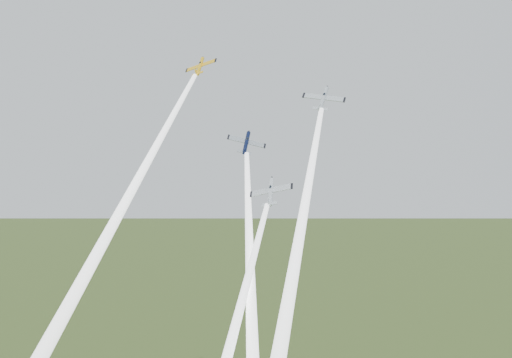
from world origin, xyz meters
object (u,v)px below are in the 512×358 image
Objects in this scene: plane_silver_low at (271,192)px; plane_silver_right at (323,99)px; plane_yellow at (200,66)px; plane_navy at (246,143)px.

plane_silver_right is at bearing 49.67° from plane_silver_low.
plane_silver_right is (27.85, -9.75, -8.45)m from plane_yellow.
plane_navy is at bearing 173.46° from plane_silver_right.
plane_silver_right is 1.00× the size of plane_silver_low.
plane_silver_low is at bearing -132.77° from plane_silver_right.
plane_yellow reaches higher than plane_silver_right.
plane_yellow is 0.91× the size of plane_silver_right.
plane_yellow is 37.26m from plane_silver_low.
plane_yellow is 30.70m from plane_silver_right.
plane_navy is 16.35m from plane_silver_low.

